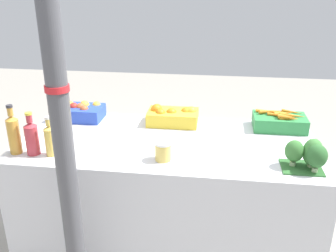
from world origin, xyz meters
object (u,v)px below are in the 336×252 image
at_px(apple_crate, 77,110).
at_px(pickle_jar, 163,151).
at_px(juice_bottle_amber, 14,133).
at_px(broccoli_pile, 308,154).
at_px(support_pole, 59,107).
at_px(juice_bottle_golden, 50,139).
at_px(orange_crate, 173,116).
at_px(carrot_crate, 280,121).
at_px(juice_bottle_ruby, 32,137).

bearing_deg(apple_crate, pickle_jar, -38.65).
height_order(juice_bottle_amber, pickle_jar, juice_bottle_amber).
bearing_deg(broccoli_pile, apple_crate, 158.99).
relative_size(support_pole, pickle_jar, 22.38).
relative_size(apple_crate, pickle_jar, 3.16).
bearing_deg(apple_crate, juice_bottle_golden, -83.66).
distance_m(support_pole, orange_crate, 1.09).
bearing_deg(carrot_crate, support_pole, -140.83).
height_order(support_pole, orange_crate, support_pole).
relative_size(apple_crate, carrot_crate, 1.00).
xyz_separation_m(orange_crate, juice_bottle_ruby, (-0.76, -0.60, 0.05)).
bearing_deg(juice_bottle_amber, support_pole, -36.60).
bearing_deg(juice_bottle_golden, carrot_crate, 23.31).
height_order(carrot_crate, juice_bottle_golden, juice_bottle_golden).
xyz_separation_m(juice_bottle_amber, juice_bottle_golden, (0.22, 0.00, -0.03)).
xyz_separation_m(apple_crate, carrot_crate, (1.46, -0.01, -0.01)).
height_order(support_pole, apple_crate, support_pole).
relative_size(juice_bottle_amber, pickle_jar, 2.69).
height_order(support_pole, pickle_jar, support_pole).
height_order(orange_crate, juice_bottle_golden, juice_bottle_golden).
relative_size(orange_crate, juice_bottle_golden, 1.46).
relative_size(carrot_crate, juice_bottle_ruby, 1.35).
height_order(juice_bottle_ruby, pickle_jar, juice_bottle_ruby).
xyz_separation_m(orange_crate, broccoli_pile, (0.81, -0.58, 0.03)).
bearing_deg(juice_bottle_amber, carrot_crate, 20.36).
distance_m(support_pole, apple_crate, 1.06).
distance_m(carrot_crate, pickle_jar, 0.93).
height_order(juice_bottle_amber, juice_bottle_ruby, juice_bottle_amber).
bearing_deg(apple_crate, juice_bottle_ruby, -94.31).
bearing_deg(carrot_crate, juice_bottle_golden, -156.69).
distance_m(apple_crate, juice_bottle_amber, 0.63).
distance_m(apple_crate, broccoli_pile, 1.64).
relative_size(juice_bottle_ruby, juice_bottle_golden, 1.08).
xyz_separation_m(support_pole, juice_bottle_golden, (-0.24, 0.34, -0.33)).
height_order(orange_crate, carrot_crate, orange_crate).
distance_m(broccoli_pile, juice_bottle_amber, 1.69).
distance_m(support_pole, carrot_crate, 1.54).
xyz_separation_m(juice_bottle_amber, juice_bottle_ruby, (0.11, -0.00, -0.02)).
bearing_deg(broccoli_pile, orange_crate, 144.50).
xyz_separation_m(carrot_crate, pickle_jar, (-0.73, -0.57, 0.00)).
bearing_deg(juice_bottle_amber, pickle_jar, 1.65).
bearing_deg(orange_crate, juice_bottle_golden, -137.09).
distance_m(juice_bottle_ruby, juice_bottle_golden, 0.11).
height_order(carrot_crate, pickle_jar, carrot_crate).
distance_m(support_pole, juice_bottle_ruby, 0.58).
height_order(support_pole, juice_bottle_ruby, support_pole).
bearing_deg(juice_bottle_golden, support_pole, -55.37).
xyz_separation_m(support_pole, apple_crate, (-0.30, 0.95, -0.37)).
bearing_deg(orange_crate, juice_bottle_amber, -145.37).
xyz_separation_m(broccoli_pile, juice_bottle_golden, (-1.46, -0.02, 0.01)).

